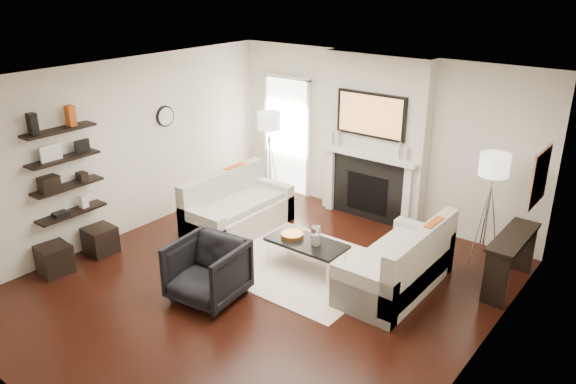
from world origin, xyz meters
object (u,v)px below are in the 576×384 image
Objects in this scene: coffee_table at (307,243)px; ottoman_near at (100,240)px; lamp_left_shade at (269,121)px; loveseat_right_base at (395,274)px; loveseat_left_base at (239,219)px; lamp_right_shade at (495,165)px; armchair at (207,268)px.

coffee_table reaches higher than ottoman_near.
lamp_left_shade is 1.00× the size of ottoman_near.
loveseat_right_base is at bearing 24.22° from ottoman_near.
loveseat_left_base is at bearing -70.42° from lamp_left_shade.
lamp_right_shade reaches higher than loveseat_right_base.
armchair is 2.15m from ottoman_near.
armchair is at bearing -136.62° from loveseat_right_base.
lamp_right_shade reaches higher than armchair.
lamp_right_shade is at bearing 0.58° from lamp_left_shade.
lamp_left_shade is at bearing 109.75° from armchair.
coffee_table is (1.57, -0.34, 0.19)m from loveseat_left_base.
coffee_table is at bearing -12.11° from loveseat_left_base.
loveseat_left_base is 1.64× the size of coffee_table.
armchair is 4.04m from lamp_right_shade.
coffee_table is at bearing -39.55° from lamp_left_shade.
loveseat_left_base is 2.00m from armchair.
loveseat_left_base is at bearing 167.89° from coffee_table.
loveseat_left_base and coffee_table have the same top height.
lamp_right_shade is (2.39, 3.10, 1.02)m from armchair.
armchair is at bearing -58.77° from loveseat_left_base.
armchair reaches higher than ottoman_near.
loveseat_right_base is at bearing -0.97° from loveseat_left_base.
ottoman_near is at bearing -151.41° from coffee_table.
ottoman_near is at bearing -155.78° from loveseat_right_base.
loveseat_right_base and coffee_table have the same top height.
loveseat_left_base is at bearing -157.73° from lamp_right_shade.
loveseat_left_base is 1.90m from lamp_left_shade.
loveseat_left_base is 4.50× the size of ottoman_near.
loveseat_right_base is 4.50× the size of ottoman_near.
armchair is (-1.75, -1.65, 0.22)m from loveseat_right_base.
loveseat_left_base is 1.62m from coffee_table.
coffee_table is at bearing 61.82° from armchair.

